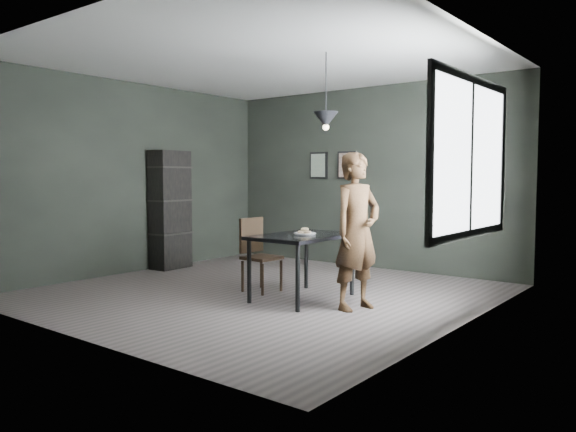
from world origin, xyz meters
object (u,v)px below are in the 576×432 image
Objects in this scene: white_plate at (305,234)px; shelf_unit at (170,210)px; pendant_lamp at (326,120)px; cafe_table at (302,241)px; woman at (357,231)px; wood_chair at (257,249)px.

shelf_unit reaches higher than white_plate.
pendant_lamp is (0.22, 0.10, 1.29)m from white_plate.
cafe_table is 0.09m from white_plate.
cafe_table is 0.72× the size of woman.
wood_chair is (-0.76, 0.03, -0.24)m from white_plate.
woman is at bearing -13.04° from shelf_unit.
shelf_unit reaches higher than cafe_table.
pendant_lamp is (0.25, 0.10, 1.38)m from cafe_table.
cafe_table is 0.66× the size of shelf_unit.
shelf_unit is (-3.67, 0.55, 0.07)m from woman.
cafe_table is 2.97m from shelf_unit.
white_plate is 0.14× the size of woman.
shelf_unit is at bearing 172.60° from pendant_lamp.
white_plate is 0.27× the size of pendant_lamp.
pendant_lamp reaches higher than cafe_table.
pendant_lamp is at bearing 21.80° from cafe_table.
shelf_unit is (-2.92, 0.51, 0.23)m from cafe_table.
cafe_table is 5.22× the size of white_plate.
woman is 1.51m from wood_chair.
pendant_lamp is at bearing 6.51° from wood_chair.
pendant_lamp reaches higher than shelf_unit.
cafe_table is 1.33× the size of wood_chair.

